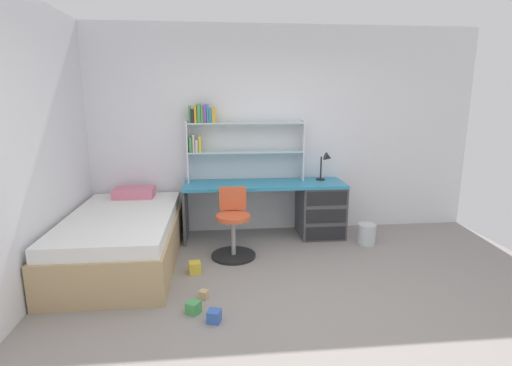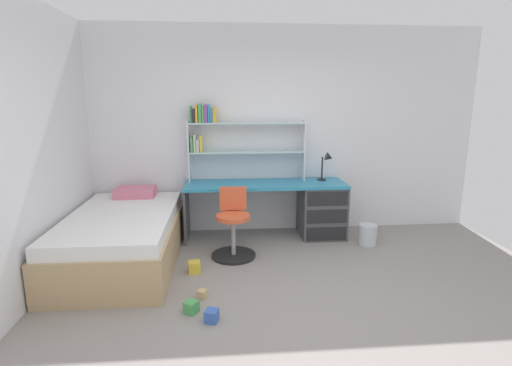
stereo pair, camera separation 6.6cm
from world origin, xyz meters
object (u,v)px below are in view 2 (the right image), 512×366
at_px(bookshelf_hutch, 228,134).
at_px(toy_block_blue_3, 212,316).
at_px(desk_lamp, 327,162).
at_px(swivel_chair, 233,230).
at_px(toy_block_green_2, 191,307).
at_px(waste_bin, 368,235).
at_px(toy_block_natural_1, 202,294).
at_px(toy_block_yellow_0, 194,267).
at_px(bed_platform, 123,238).
at_px(desk, 307,206).

bearing_deg(bookshelf_hutch, toy_block_blue_3, -95.02).
relative_size(desk_lamp, swivel_chair, 0.48).
relative_size(toy_block_green_2, toy_block_blue_3, 1.02).
relative_size(swivel_chair, toy_block_blue_3, 7.71).
distance_m(waste_bin, toy_block_natural_1, 2.35).
bearing_deg(waste_bin, toy_block_yellow_0, -163.42).
bearing_deg(bookshelf_hutch, toy_block_natural_1, -99.32).
distance_m(waste_bin, toy_block_blue_3, 2.50).
bearing_deg(bed_platform, desk, 17.16).
distance_m(desk, toy_block_blue_3, 2.36).
height_order(bed_platform, toy_block_natural_1, bed_platform).
distance_m(desk_lamp, bed_platform, 2.74).
relative_size(bookshelf_hutch, toy_block_blue_3, 14.81).
xyz_separation_m(desk, toy_block_green_2, (-1.41, -1.83, -0.36)).
distance_m(desk_lamp, waste_bin, 1.08).
xyz_separation_m(swivel_chair, bed_platform, (-1.24, -0.09, -0.03)).
height_order(toy_block_yellow_0, toy_block_natural_1, toy_block_yellow_0).
height_order(desk, bookshelf_hutch, bookshelf_hutch).
relative_size(bookshelf_hutch, toy_block_yellow_0, 12.60).
bearing_deg(bed_platform, bookshelf_hutch, 35.85).
distance_m(desk, toy_block_natural_1, 2.10).
relative_size(desk, bookshelf_hutch, 1.36).
distance_m(toy_block_natural_1, toy_block_green_2, 0.26).
relative_size(desk, toy_block_green_2, 19.87).
distance_m(bookshelf_hutch, toy_block_natural_1, 2.23).
relative_size(swivel_chair, toy_block_green_2, 7.58).
distance_m(desk_lamp, swivel_chair, 1.61).
bearing_deg(toy_block_blue_3, bookshelf_hutch, 84.98).
xyz_separation_m(bookshelf_hutch, desk_lamp, (1.31, -0.10, -0.37)).
bearing_deg(desk, bookshelf_hutch, 169.99).
height_order(toy_block_natural_1, toy_block_green_2, toy_block_green_2).
height_order(swivel_chair, toy_block_yellow_0, swivel_chair).
bearing_deg(bed_platform, desk_lamp, 17.18).
height_order(desk_lamp, waste_bin, desk_lamp).
xyz_separation_m(desk, swivel_chair, (-1.00, -0.61, -0.09)).
relative_size(swivel_chair, toy_block_yellow_0, 6.56).
height_order(waste_bin, toy_block_blue_3, waste_bin).
bearing_deg(toy_block_green_2, desk_lamp, 48.75).
distance_m(desk_lamp, toy_block_natural_1, 2.51).
distance_m(swivel_chair, toy_block_green_2, 1.32).
distance_m(swivel_chair, waste_bin, 1.73).
height_order(toy_block_yellow_0, toy_block_green_2, toy_block_yellow_0).
bearing_deg(waste_bin, desk, 150.61).
height_order(bookshelf_hutch, waste_bin, bookshelf_hutch).
xyz_separation_m(bookshelf_hutch, toy_block_yellow_0, (-0.40, -1.22, -1.30)).
bearing_deg(desk, toy_block_natural_1, -129.90).
xyz_separation_m(desk_lamp, toy_block_natural_1, (-1.60, -1.67, -0.96)).
xyz_separation_m(swivel_chair, toy_block_blue_3, (-0.22, -1.38, -0.27)).
xyz_separation_m(waste_bin, toy_block_natural_1, (-2.03, -1.19, -0.09)).
height_order(desk_lamp, toy_block_natural_1, desk_lamp).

